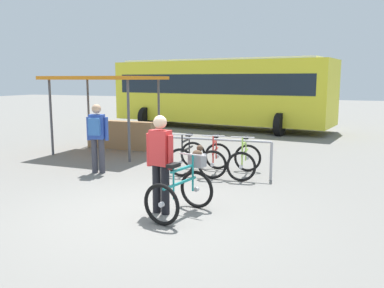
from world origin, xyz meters
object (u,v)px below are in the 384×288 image
Objects in this scene: racked_bike_lime at (245,160)px; pedestrian_with_backpack at (97,134)px; market_stall at (112,106)px; featured_bicycle at (184,185)px; bus_distant at (219,90)px; racked_bike_red at (215,159)px; racked_bike_black at (187,157)px; person_with_featured_bike at (160,160)px.

racked_bike_lime is 0.72× the size of pedestrian_with_backpack.
featured_bicycle is at bearing -46.83° from market_stall.
bus_distant reaches higher than pedestrian_with_backpack.
featured_bicycle is (0.46, -2.92, 0.12)m from racked_bike_red.
racked_bike_lime is at bearing -20.26° from market_stall.
bus_distant is (-2.11, 8.84, 1.37)m from racked_bike_black.
market_stall is at bearing 159.74° from racked_bike_lime.
racked_bike_red and racked_bike_lime have the same top height.
racked_bike_lime is 0.12× the size of bus_distant.
pedestrian_with_backpack is (-1.91, -0.91, 0.57)m from racked_bike_black.
pedestrian_with_backpack is (-3.07, 1.97, 0.45)m from featured_bicycle.
racked_bike_black and racked_bike_red have the same top height.
racked_bike_lime is at bearing 85.36° from featured_bicycle.
bus_distant is at bearing 91.14° from pedestrian_with_backpack.
racked_bike_red is 9.33m from bus_distant.
featured_bicycle is at bearing -81.10° from racked_bike_red.
racked_bike_lime is 5.03m from market_stall.
market_stall is at bearing 150.98° from racked_bike_black.
pedestrian_with_backpack reaches higher than racked_bike_lime.
racked_bike_black is 0.94× the size of racked_bike_red.
racked_bike_red is 4.42m from market_stall.
bus_distant reaches higher than featured_bicycle.
racked_bike_red is 0.74× the size of person_with_featured_bike.
racked_bike_black is 1.40m from racked_bike_lime.
racked_bike_lime is at bearing 78.67° from person_with_featured_bike.
pedestrian_with_backpack is at bearing 147.35° from featured_bicycle.
racked_bike_red is (0.70, 0.04, 0.00)m from racked_bike_black.
pedestrian_with_backpack is 9.79m from bus_distant.
person_with_featured_bike is (0.78, -2.99, 0.54)m from racked_bike_black.
racked_bike_lime is at bearing 16.76° from pedestrian_with_backpack.
bus_distant is 7.15m from market_stall.
pedestrian_with_backpack reaches higher than racked_bike_red.
pedestrian_with_backpack is at bearing -64.14° from market_stall.
person_with_featured_bike and pedestrian_with_backpack have the same top height.
person_with_featured_bike is 3.40m from pedestrian_with_backpack.
featured_bicycle is 6.47m from market_stall.
market_stall is (-1.12, -7.05, -0.35)m from bus_distant.
racked_bike_red is at bearing 98.90° from featured_bicycle.
racked_bike_black is 0.70× the size of pedestrian_with_backpack.
racked_bike_red is at bearing -72.31° from bus_distant.
featured_bicycle is at bearing -94.64° from racked_bike_lime.
pedestrian_with_backpack is 0.16× the size of bus_distant.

